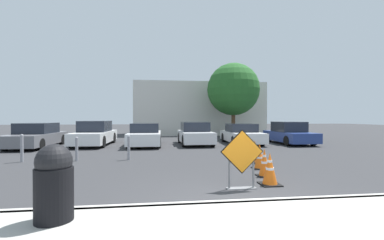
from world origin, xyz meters
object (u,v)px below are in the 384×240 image
object	(u,v)px
bollard_nearest	(129,147)
bollard_third	(22,147)
traffic_cone_nearest	(270,169)
traffic_cone_fifth	(255,150)
parked_car_fourth	(195,134)
parked_car_fifth	(241,134)
traffic_cone_third	(259,158)
parked_car_sixth	(289,134)
traffic_cone_second	(264,163)
trash_bin	(54,182)
traffic_cone_fourth	(259,154)
parked_car_second	(95,134)
parked_car_third	(145,135)
road_closed_sign	(242,157)
bollard_second	(77,148)
parked_car_nearest	(37,136)

from	to	relation	value
bollard_nearest	bollard_third	world-z (taller)	bollard_third
traffic_cone_nearest	traffic_cone_fifth	distance (m)	4.12
parked_car_fourth	parked_car_fifth	distance (m)	3.08
traffic_cone_third	bollard_third	xyz separation A→B (m)	(-8.52, 2.36, 0.20)
parked_car_fourth	parked_car_sixth	world-z (taller)	parked_car_sixth
traffic_cone_second	trash_bin	xyz separation A→B (m)	(-4.60, -2.97, 0.33)
parked_car_sixth	traffic_cone_fourth	bearing A→B (deg)	53.40
trash_bin	parked_car_second	bearing A→B (deg)	100.88
traffic_cone_nearest	parked_car_third	size ratio (longest dim) A/B	0.19
traffic_cone_nearest	parked_car_fifth	xyz separation A→B (m)	(2.50, 9.90, 0.20)
traffic_cone_second	trash_bin	world-z (taller)	trash_bin
traffic_cone_third	bollard_third	world-z (taller)	bollard_third
bollard_third	parked_car_fifth	bearing A→B (deg)	27.96
road_closed_sign	traffic_cone_second	bearing A→B (deg)	48.24
traffic_cone_second	bollard_nearest	size ratio (longest dim) A/B	0.82
road_closed_sign	traffic_cone_nearest	world-z (taller)	road_closed_sign
traffic_cone_fourth	parked_car_second	world-z (taller)	parked_car_second
parked_car_fifth	parked_car_sixth	bearing A→B (deg)	173.60
parked_car_third	bollard_nearest	world-z (taller)	parked_car_third
parked_car_second	traffic_cone_fourth	bearing A→B (deg)	138.68
traffic_cone_fifth	trash_bin	distance (m)	8.16
traffic_cone_nearest	bollard_second	bearing A→B (deg)	144.14
parked_car_sixth	parked_car_nearest	bearing A→B (deg)	-1.11
traffic_cone_fourth	parked_car_fourth	bearing A→B (deg)	102.68
road_closed_sign	bollard_nearest	world-z (taller)	road_closed_sign
trash_bin	traffic_cone_third	bearing A→B (deg)	39.62
traffic_cone_second	traffic_cone_fifth	size ratio (longest dim) A/B	1.07
road_closed_sign	trash_bin	distance (m)	3.95
traffic_cone_fourth	bollard_nearest	world-z (taller)	bollard_nearest
parked_car_nearest	traffic_cone_third	bearing A→B (deg)	144.24
traffic_cone_fifth	parked_car_fourth	world-z (taller)	parked_car_fourth
traffic_cone_second	bollard_second	world-z (taller)	bollard_second
trash_bin	bollard_third	bearing A→B (deg)	119.56
road_closed_sign	parked_car_second	size ratio (longest dim) A/B	0.31
traffic_cone_third	parked_car_fifth	world-z (taller)	parked_car_fifth
road_closed_sign	parked_car_fifth	size ratio (longest dim) A/B	0.32
traffic_cone_nearest	traffic_cone_fourth	xyz separation A→B (m)	(0.94, 3.00, -0.05)
traffic_cone_fifth	parked_car_sixth	xyz separation A→B (m)	(4.44, 5.51, 0.28)
parked_car_fifth	parked_car_sixth	size ratio (longest dim) A/B	1.08
traffic_cone_fifth	parked_car_fifth	size ratio (longest dim) A/B	0.17
traffic_cone_third	traffic_cone_fourth	size ratio (longest dim) A/B	1.03
traffic_cone_fifth	parked_car_nearest	xyz separation A→B (m)	(-10.90, 5.53, 0.27)
parked_car_third	bollard_third	bearing A→B (deg)	49.96
parked_car_second	parked_car_fourth	bearing A→B (deg)	177.82
traffic_cone_second	parked_car_second	distance (m)	11.53
traffic_cone_third	parked_car_sixth	world-z (taller)	parked_car_sixth
traffic_cone_fourth	traffic_cone_fifth	xyz separation A→B (m)	(0.19, 0.96, 0.02)
traffic_cone_second	traffic_cone_fourth	world-z (taller)	traffic_cone_second
traffic_cone_fourth	parked_car_sixth	world-z (taller)	parked_car_sixth
traffic_cone_fourth	parked_car_second	bearing A→B (deg)	137.10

